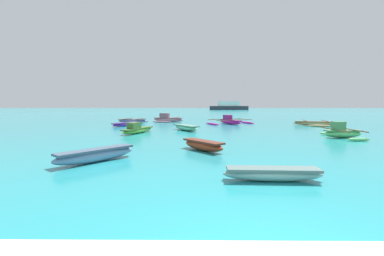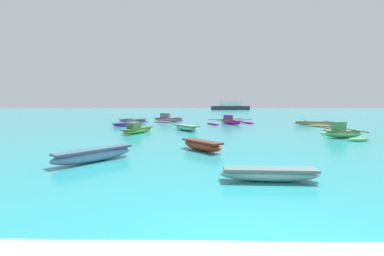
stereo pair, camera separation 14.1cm
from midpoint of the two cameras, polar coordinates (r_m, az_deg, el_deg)
name	(u,v)px [view 1 (the left image)]	position (r m, az deg, el deg)	size (l,w,h in m)	color
moored_boat_0	(186,127)	(20.29, -1.50, 0.13)	(2.31, 2.92, 0.43)	#82E7B8
moored_boat_1	(125,124)	(25.06, -14.80, 0.86)	(2.02, 3.13, 0.34)	#6728AB
moored_boat_2	(168,119)	(30.22, -5.57, 2.03)	(3.79, 4.07, 0.99)	#CE839B
moored_boat_3	(273,173)	(7.49, 16.95, -9.64)	(2.75, 0.67, 0.37)	#7BABA6
moored_boat_4	(316,123)	(27.73, 25.65, 0.98)	(4.15, 4.00, 0.46)	tan
moored_boat_5	(137,129)	(18.77, -12.31, -0.30)	(1.91, 3.48, 0.80)	#5CA93A
moored_boat_6	(96,155)	(10.08, -20.88, -5.54)	(2.46, 2.77, 0.48)	#6384AA
moored_boat_7	(342,132)	(18.50, 30.18, -0.83)	(2.35, 3.28, 1.01)	#6DDB77
moored_boat_8	(230,121)	(26.86, 8.19, 1.52)	(5.12, 4.27, 0.94)	#D921A6
moored_boat_9	(132,121)	(28.85, -13.28, 1.53)	(3.36, 4.09, 0.48)	#797BA8
moored_boat_10	(203,145)	(11.65, 2.14, -3.79)	(2.01, 2.25, 0.46)	#99321A
distant_ferry	(229,106)	(88.26, 8.12, 4.78)	(12.87, 2.83, 2.83)	#2D333D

